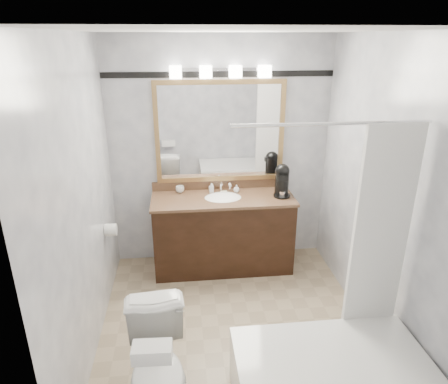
{
  "coord_description": "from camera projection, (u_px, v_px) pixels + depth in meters",
  "views": [
    {
      "loc": [
        -0.43,
        -2.93,
        2.46
      ],
      "look_at": [
        -0.06,
        0.35,
        1.17
      ],
      "focal_mm": 32.0,
      "sensor_mm": 36.0,
      "label": 1
    }
  ],
  "objects": [
    {
      "name": "room",
      "position": [
        236.0,
        198.0,
        3.19
      ],
      "size": [
        2.42,
        2.62,
        2.52
      ],
      "color": "gray",
      "rests_on": "ground"
    },
    {
      "name": "vanity",
      "position": [
        223.0,
        231.0,
        4.43
      ],
      "size": [
        1.53,
        0.58,
        0.97
      ],
      "color": "black",
      "rests_on": "ground"
    },
    {
      "name": "mirror",
      "position": [
        220.0,
        132.0,
        4.29
      ],
      "size": [
        1.4,
        0.04,
        1.1
      ],
      "color": "tan",
      "rests_on": "room"
    },
    {
      "name": "vanity_light_bar",
      "position": [
        221.0,
        71.0,
        4.01
      ],
      "size": [
        1.02,
        0.14,
        0.12
      ],
      "color": "silver",
      "rests_on": "room"
    },
    {
      "name": "accent_stripe",
      "position": [
        220.0,
        74.0,
        4.08
      ],
      "size": [
        2.4,
        0.01,
        0.06
      ],
      "primitive_type": "cube",
      "color": "black",
      "rests_on": "room"
    },
    {
      "name": "bathtub",
      "position": [
        332.0,
        373.0,
        2.77
      ],
      "size": [
        1.3,
        0.75,
        1.96
      ],
      "color": "white",
      "rests_on": "ground"
    },
    {
      "name": "tp_roll",
      "position": [
        111.0,
        230.0,
        3.89
      ],
      "size": [
        0.11,
        0.12,
        0.12
      ],
      "primitive_type": "cylinder",
      "rotation": [
        0.0,
        1.57,
        0.0
      ],
      "color": "white",
      "rests_on": "room"
    },
    {
      "name": "toilet",
      "position": [
        159.0,
        369.0,
        2.68
      ],
      "size": [
        0.48,
        0.77,
        0.75
      ],
      "primitive_type": "imported",
      "rotation": [
        0.0,
        0.0,
        0.09
      ],
      "color": "white",
      "rests_on": "ground"
    },
    {
      "name": "tissue_box",
      "position": [
        152.0,
        352.0,
        2.26
      ],
      "size": [
        0.23,
        0.13,
        0.09
      ],
      "primitive_type": "cube",
      "rotation": [
        0.0,
        0.0,
        -0.04
      ],
      "color": "white",
      "rests_on": "toilet"
    },
    {
      "name": "coffee_maker",
      "position": [
        282.0,
        179.0,
        4.29
      ],
      "size": [
        0.18,
        0.23,
        0.35
      ],
      "rotation": [
        0.0,
        0.0,
        -0.13
      ],
      "color": "black",
      "rests_on": "vanity"
    },
    {
      "name": "cup_left",
      "position": [
        180.0,
        189.0,
        4.4
      ],
      "size": [
        0.12,
        0.12,
        0.07
      ],
      "primitive_type": "imported",
      "rotation": [
        0.0,
        0.0,
        0.43
      ],
      "color": "white",
      "rests_on": "vanity"
    },
    {
      "name": "soap_bottle_a",
      "position": [
        211.0,
        188.0,
        4.41
      ],
      "size": [
        0.05,
        0.05,
        0.1
      ],
      "primitive_type": "imported",
      "rotation": [
        0.0,
        0.0,
        0.13
      ],
      "color": "white",
      "rests_on": "vanity"
    },
    {
      "name": "soap_bottle_b",
      "position": [
        236.0,
        188.0,
        4.41
      ],
      "size": [
        0.07,
        0.07,
        0.08
      ],
      "primitive_type": "imported",
      "rotation": [
        0.0,
        0.0,
        -0.12
      ],
      "color": "white",
      "rests_on": "vanity"
    },
    {
      "name": "soap_bar",
      "position": [
        224.0,
        192.0,
        4.39
      ],
      "size": [
        0.07,
        0.05,
        0.02
      ],
      "primitive_type": "cube",
      "rotation": [
        0.0,
        0.0,
        0.02
      ],
      "color": "beige",
      "rests_on": "vanity"
    }
  ]
}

